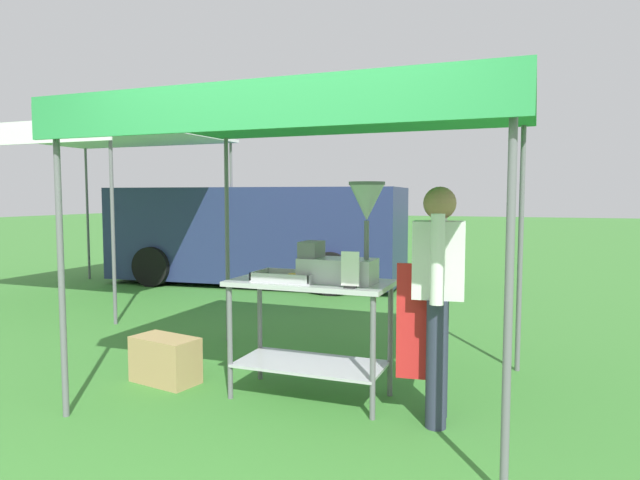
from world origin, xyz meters
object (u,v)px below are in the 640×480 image
Objects in this scene: neighbour_tent at (92,139)px; van_navy at (259,233)px; donut_tray at (288,278)px; supply_crate at (165,360)px; donut_fryer at (346,245)px; stall_canopy at (315,119)px; donut_cart at (311,313)px; menu_sign at (350,272)px; vendor at (437,292)px.

van_navy is at bearing 54.13° from neighbour_tent.
supply_crate is (-1.11, -0.03, -0.74)m from donut_tray.
donut_tray is at bearing -169.90° from donut_fryer.
stall_canopy reaches higher than van_navy.
van_navy is (-3.03, 5.05, 0.22)m from donut_cart.
menu_sign is at bearing -39.69° from stall_canopy.
donut_tray is 0.30× the size of vendor.
donut_cart is 0.61m from donut_fryer.
stall_canopy is 1.95× the size of vendor.
neighbour_tent is (-3.40, 2.91, 2.21)m from supply_crate.
stall_canopy reaches higher than supply_crate.
donut_fryer is 1.23× the size of supply_crate.
van_navy is at bearing 121.46° from stall_canopy.
donut_cart is at bearing -90.00° from stall_canopy.
donut_cart is 1.65× the size of donut_fryer.
donut_cart is at bearing 5.21° from supply_crate.
vendor is (1.12, -0.04, -0.03)m from donut_tray.
stall_canopy is at bearing 90.00° from donut_cart.
menu_sign reaches higher than donut_cart.
donut_cart is 0.32m from donut_tray.
stall_canopy is 1.47m from donut_cart.
neighbour_tent is at bearing 147.42° from donut_tray.
van_navy is (-3.42, 5.27, -0.14)m from menu_sign.
menu_sign is 6.04m from neighbour_tent.
donut_cart is 4.78× the size of menu_sign.
van_navy reaches higher than menu_sign.
donut_tray reaches higher than supply_crate.
stall_canopy reaches higher than donut_tray.
vendor is 0.31× the size of van_navy.
neighbour_tent is at bearing 150.43° from donut_fryer.
menu_sign is (0.10, -0.21, -0.17)m from donut_fryer.
menu_sign is 0.05× the size of van_navy.
supply_crate is (-1.54, -0.10, -1.00)m from donut_fryer.
vendor is 2.34m from supply_crate.
van_navy reaches higher than supply_crate.
menu_sign is 0.42× the size of supply_crate.
donut_cart is at bearing 177.75° from donut_fryer.
stall_canopy is at bearing -58.54° from van_navy.
stall_canopy is 2.32m from supply_crate.
donut_tray is at bearing 165.81° from menu_sign.
donut_tray is at bearing 1.35° from supply_crate.
donut_tray is 1.33m from supply_crate.
vendor is at bearing -13.04° from stall_canopy.
stall_canopy is 0.60× the size of van_navy.
neighbour_tent is at bearing 139.48° from supply_crate.
donut_fryer is at bearing 10.10° from donut_tray.
neighbour_tent is at bearing 152.59° from vendor.
donut_fryer is (0.43, 0.08, 0.26)m from donut_tray.
neighbour_tent is (-5.05, 3.02, 1.38)m from menu_sign.
vendor is 0.50× the size of neighbour_tent.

